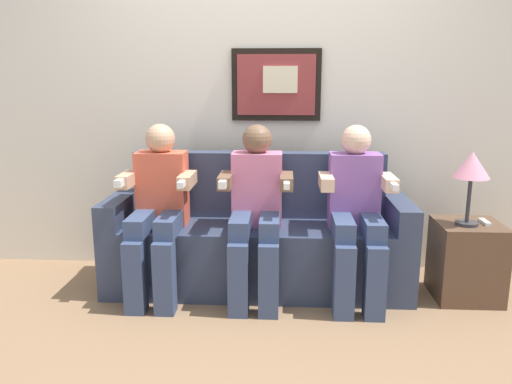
# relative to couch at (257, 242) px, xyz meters

# --- Properties ---
(ground_plane) EXTENTS (5.73, 5.73, 0.00)m
(ground_plane) POSITION_rel_couch_xyz_m (0.00, -0.33, -0.31)
(ground_plane) COLOR #8C6B4C
(back_wall_assembly) EXTENTS (4.40, 0.10, 2.60)m
(back_wall_assembly) POSITION_rel_couch_xyz_m (0.00, 0.44, 0.99)
(back_wall_assembly) COLOR silver
(back_wall_assembly) RESTS_ON ground_plane
(couch) EXTENTS (2.00, 0.58, 0.90)m
(couch) POSITION_rel_couch_xyz_m (0.00, 0.00, 0.00)
(couch) COLOR #333D56
(couch) RESTS_ON ground_plane
(person_on_left) EXTENTS (0.46, 0.56, 1.11)m
(person_on_left) POSITION_rel_couch_xyz_m (-0.62, -0.17, 0.29)
(person_on_left) COLOR #D8593F
(person_on_left) RESTS_ON ground_plane
(person_in_middle) EXTENTS (0.46, 0.56, 1.11)m
(person_in_middle) POSITION_rel_couch_xyz_m (-0.00, -0.17, 0.29)
(person_in_middle) COLOR pink
(person_in_middle) RESTS_ON ground_plane
(person_on_right) EXTENTS (0.46, 0.56, 1.11)m
(person_on_right) POSITION_rel_couch_xyz_m (0.63, -0.17, 0.29)
(person_on_right) COLOR #8C59A5
(person_on_right) RESTS_ON ground_plane
(side_table_right) EXTENTS (0.40, 0.40, 0.50)m
(side_table_right) POSITION_rel_couch_xyz_m (1.35, -0.11, -0.06)
(side_table_right) COLOR brown
(side_table_right) RESTS_ON ground_plane
(table_lamp) EXTENTS (0.22, 0.22, 0.46)m
(table_lamp) POSITION_rel_couch_xyz_m (1.32, -0.15, 0.55)
(table_lamp) COLOR #333338
(table_lamp) RESTS_ON side_table_right
(spare_remote_on_table) EXTENTS (0.04, 0.13, 0.02)m
(spare_remote_on_table) POSITION_rel_couch_xyz_m (1.44, -0.11, 0.20)
(spare_remote_on_table) COLOR white
(spare_remote_on_table) RESTS_ON side_table_right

